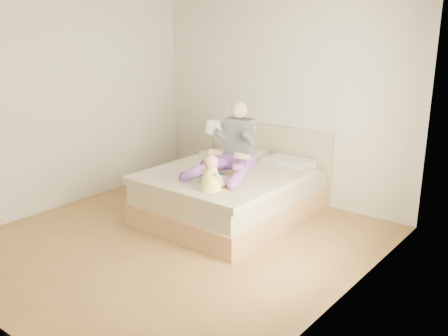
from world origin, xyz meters
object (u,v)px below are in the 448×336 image
Objects in this scene: tray at (220,177)px; adult at (233,150)px; nightstand at (214,168)px; baby at (212,176)px; bed at (234,191)px.

adult is at bearing 81.26° from tray.
nightstand is 0.45× the size of adult.
nightstand is 1.74m from tray.
baby is (0.16, -0.35, 0.13)m from tray.
nightstand is (-1.00, 0.79, -0.07)m from bed.
baby is (0.28, -0.75, -0.09)m from adult.
nightstand is at bearing 134.62° from baby.
bed is at bearing 82.50° from tray.
nightstand is at bearing 128.51° from adult.
adult reaches higher than nightstand.
bed is 1.96× the size of adult.
nightstand is at bearing 141.71° from bed.
tray reaches higher than nightstand.
adult reaches higher than baby.
baby is (1.31, -1.60, 0.52)m from nightstand.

